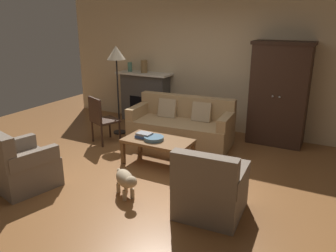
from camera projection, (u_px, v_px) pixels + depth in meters
name	position (u px, v px, depth m)	size (l,w,h in m)	color
ground_plane	(153.00, 172.00, 5.24)	(9.60, 9.60, 0.00)	brown
back_wall	(215.00, 63.00, 6.95)	(7.20, 0.10, 2.80)	beige
fireplace	(145.00, 97.00, 7.68)	(1.26, 0.48, 1.12)	#4C4947
armoire	(279.00, 94.00, 6.18)	(1.06, 0.57, 1.90)	#382319
couch	(181.00, 127.00, 6.39)	(1.97, 0.99, 0.86)	tan
coffee_table	(158.00, 143.00, 5.43)	(1.10, 0.60, 0.42)	brown
fruit_bowl	(154.00, 138.00, 5.39)	(0.32, 0.32, 0.06)	slate
book_stack	(144.00, 135.00, 5.49)	(0.26, 0.18, 0.08)	#38569E
mantel_vase_jade	(130.00, 67.00, 7.64)	(0.10, 0.10, 0.21)	slate
mantel_vase_bronze	(144.00, 66.00, 7.45)	(0.14, 0.14, 0.28)	olive
armchair_near_left	(21.00, 166.00, 4.69)	(0.93, 0.93, 0.88)	#756656
armchair_near_right	(210.00, 191.00, 4.03)	(0.82, 0.82, 0.88)	#756656
side_chair_wooden	(101.00, 117.00, 6.30)	(0.58, 0.58, 0.90)	#382319
floor_lamp	(116.00, 58.00, 6.55)	(0.36, 0.36, 1.77)	black
dog	(126.00, 180.00, 4.46)	(0.49, 0.41, 0.39)	tan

